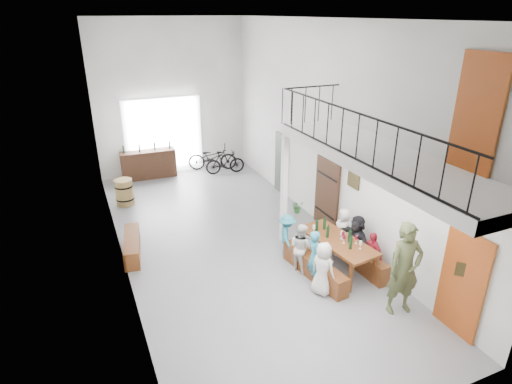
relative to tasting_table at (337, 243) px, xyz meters
name	(u,v)px	position (x,y,z in m)	size (l,w,h in m)	color
floor	(231,241)	(-1.80, 2.22, -0.71)	(12.00, 12.00, 0.00)	slate
room_walls	(228,108)	(-1.80, 2.22, 2.85)	(12.00, 12.00, 12.00)	white
gateway_portal	(164,136)	(-2.20, 8.16, 0.69)	(2.80, 0.08, 2.80)	white
right_wall_decor	(364,190)	(0.90, 0.35, 1.04)	(0.07, 8.28, 5.07)	#8E3810
balcony	(380,161)	(0.18, -0.91, 2.26)	(1.52, 5.62, 4.00)	white
tasting_table	(337,243)	(0.00, 0.00, 0.00)	(1.08, 2.11, 0.79)	brown
bench_inner	(314,268)	(-0.64, -0.09, -0.47)	(0.33, 2.04, 0.47)	brown
bench_wall	(355,255)	(0.52, -0.02, -0.46)	(0.28, 2.13, 0.49)	brown
tableware	(337,233)	(0.00, 0.03, 0.23)	(0.69, 1.20, 0.35)	black
side_bench	(132,246)	(-4.30, 2.59, -0.47)	(0.36, 1.65, 0.47)	brown
oak_barrel	(124,192)	(-4.04, 5.76, -0.29)	(0.57, 0.57, 0.83)	olive
serving_counter	(149,164)	(-2.89, 7.87, -0.20)	(1.93, 0.54, 1.02)	#361E10
counter_bottles	(147,147)	(-2.89, 7.87, 0.45)	(1.69, 0.11, 0.28)	black
guest_left_a	(323,269)	(-0.80, -0.67, -0.10)	(0.59, 0.39, 1.22)	silver
guest_left_b	(315,256)	(-0.73, -0.22, -0.07)	(0.46, 0.30, 1.27)	teal
guest_left_c	(301,247)	(-0.77, 0.32, -0.11)	(0.58, 0.45, 1.19)	silver
guest_left_d	(287,236)	(-0.79, 0.99, -0.15)	(0.72, 0.41, 1.12)	teal
guest_right_a	(371,253)	(0.63, -0.47, -0.18)	(0.62, 0.26, 1.06)	#A71C2B
guest_right_b	(356,239)	(0.60, 0.09, -0.09)	(1.14, 0.36, 1.23)	black
guest_right_c	(343,230)	(0.63, 0.67, -0.13)	(0.56, 0.37, 1.15)	silver
host_standing	(405,269)	(0.34, -1.81, 0.28)	(0.72, 0.47, 1.97)	#434A29
potted_plant	(297,207)	(0.65, 3.06, -0.51)	(0.35, 0.30, 0.39)	#244E1E
bicycle_near	(212,157)	(-0.50, 7.76, -0.22)	(0.64, 1.84, 0.97)	black
bicycle_far	(225,162)	(-0.20, 7.15, -0.27)	(0.41, 1.47, 0.88)	black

